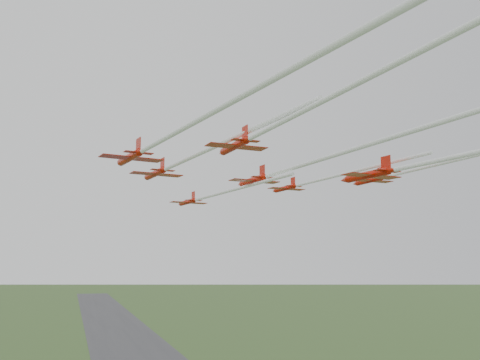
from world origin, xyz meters
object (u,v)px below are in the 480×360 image
object	(u,v)px
jet_row3_right	(429,166)
jet_row4_left	(292,117)
jet_row3_mid	(306,164)
jet_row4_right	(411,166)
jet_row2_right	(313,182)
jet_lead	(208,197)
jet_row2_left	(182,161)
jet_row3_left	(174,133)

from	to	relation	value
jet_row3_right	jet_row4_left	bearing A→B (deg)	-153.88
jet_row3_mid	jet_row4_right	size ratio (longest dim) A/B	1.43
jet_row4_right	jet_row3_right	bearing A→B (deg)	29.24
jet_row2_right	jet_row4_left	world-z (taller)	jet_row4_left
jet_row2_right	jet_row3_mid	xyz separation A→B (m)	(-11.46, -22.22, -1.21)
jet_lead	jet_row2_left	world-z (taller)	jet_row2_left
jet_row2_left	jet_row3_left	distance (m)	21.78
jet_row3_left	jet_row3_right	size ratio (longest dim) A/B	1.15
jet_row3_mid	jet_row3_right	size ratio (longest dim) A/B	1.09
jet_row3_mid	jet_row4_right	xyz separation A→B (m)	(12.99, -6.34, -0.74)
jet_lead	jet_row3_right	distance (m)	43.31
jet_row3_left	jet_row3_right	distance (m)	41.93
jet_row3_left	jet_row3_mid	world-z (taller)	jet_row3_left
jet_row4_right	jet_lead	bearing A→B (deg)	104.57
jet_row2_right	jet_row4_left	bearing A→B (deg)	-126.30
jet_row2_left	jet_row3_left	bearing A→B (deg)	-113.89
jet_row3_left	jet_row3_right	bearing A→B (deg)	-5.03
jet_row2_left	jet_row4_left	xyz separation A→B (m)	(5.01, -34.89, -1.25)
jet_lead	jet_row4_right	size ratio (longest dim) A/B	1.04
jet_lead	jet_row3_left	size ratio (longest dim) A/B	0.69
jet_row4_left	jet_row2_left	bearing A→B (deg)	92.23
jet_lead	jet_row4_left	distance (m)	52.15
jet_row2_right	jet_row3_mid	bearing A→B (deg)	-125.63
jet_row2_left	jet_row2_right	size ratio (longest dim) A/B	1.30
jet_row3_left	jet_row3_mid	distance (m)	20.53
jet_lead	jet_row4_right	bearing A→B (deg)	-74.79
jet_lead	jet_row2_left	xyz separation A→B (m)	(-8.72, -17.08, 3.55)
jet_row3_mid	jet_row3_right	distance (m)	21.65
jet_row2_left	jet_row4_left	distance (m)	35.27
jet_row2_right	jet_row3_right	bearing A→B (deg)	-72.92
jet_row2_right	jet_row3_right	xyz separation A→B (m)	(10.15, -21.35, -0.21)
jet_lead	jet_row4_left	size ratio (longest dim) A/B	0.78
jet_row2_right	jet_row3_mid	distance (m)	25.03
jet_row3_right	jet_row2_right	bearing A→B (deg)	110.74
jet_row2_right	jet_row3_left	distance (m)	41.05
jet_row3_mid	jet_row4_left	distance (m)	20.42
jet_row3_left	jet_row3_right	xyz separation A→B (m)	(41.62, 5.00, -1.07)
jet_lead	jet_row3_mid	xyz separation A→B (m)	(6.09, -34.11, 0.92)
jet_row4_left	jet_row3_left	bearing A→B (deg)	120.66
jet_row4_right	jet_row2_left	bearing A→B (deg)	129.26
jet_row2_left	jet_row3_left	xyz separation A→B (m)	(-5.20, -21.15, -0.56)
jet_row2_left	jet_row4_right	world-z (taller)	jet_row2_left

